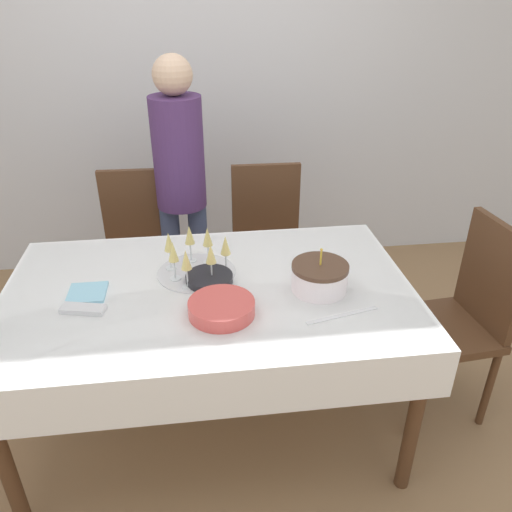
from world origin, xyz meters
TOP-DOWN VIEW (x-y plane):
  - ground_plane at (0.00, 0.00)m, footprint 12.00×12.00m
  - wall_back at (0.00, 1.70)m, footprint 8.00×0.05m
  - dining_table at (0.00, 0.00)m, footprint 1.69×1.03m
  - dining_chair_far_left at (-0.37, 0.83)m, footprint 0.43×0.43m
  - dining_chair_far_right at (0.37, 0.83)m, footprint 0.43×0.43m
  - dining_chair_right_end at (1.16, 0.01)m, footprint 0.45×0.45m
  - birthday_cake at (0.45, -0.07)m, footprint 0.23×0.23m
  - champagne_tray at (-0.05, 0.13)m, footprint 0.34×0.34m
  - plate_stack_main at (0.04, -0.19)m, footprint 0.25×0.25m
  - plate_stack_dessert at (0.01, 0.05)m, footprint 0.20×0.20m
  - cake_knife at (0.50, -0.26)m, footprint 0.30×0.09m
  - fork_pile at (-0.49, -0.11)m, footprint 0.18×0.10m
  - napkin_pile at (-0.49, 0.02)m, footprint 0.15×0.15m
  - person_standing at (-0.11, 0.92)m, footprint 0.28×0.28m

SIDE VIEW (x-z plane):
  - ground_plane at x=0.00m, z-range 0.00..0.00m
  - dining_chair_far_left at x=-0.37m, z-range 0.05..1.03m
  - dining_chair_far_right at x=0.37m, z-range 0.05..1.03m
  - dining_chair_right_end at x=1.16m, z-range 0.05..1.03m
  - dining_table at x=0.00m, z-range 0.28..1.06m
  - cake_knife at x=0.50m, z-range 0.77..0.78m
  - napkin_pile at x=-0.49m, z-range 0.77..0.79m
  - fork_pile at x=-0.49m, z-range 0.77..0.79m
  - plate_stack_dessert at x=0.01m, z-range 0.77..0.81m
  - plate_stack_main at x=0.04m, z-range 0.77..0.83m
  - birthday_cake at x=0.45m, z-range 0.74..0.93m
  - champagne_tray at x=-0.05m, z-range 0.77..0.95m
  - person_standing at x=-0.11m, z-range 0.16..1.74m
  - wall_back at x=0.00m, z-range 0.00..2.70m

